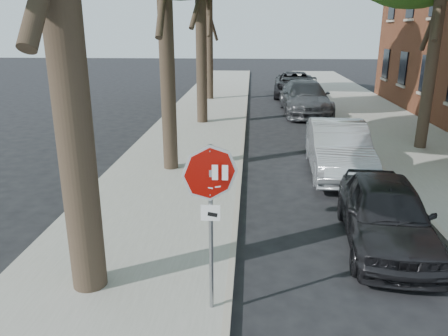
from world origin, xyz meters
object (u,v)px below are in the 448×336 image
at_px(stop_sign, 210,198).
at_px(car_d, 294,84).
at_px(car_a, 386,213).
at_px(car_c, 305,98).
at_px(car_b, 338,148).

relative_size(stop_sign, car_d, 0.47).
bearing_deg(car_a, car_c, 95.09).
xyz_separation_m(car_b, car_c, (0.10, 9.79, 0.05)).
relative_size(car_b, car_d, 0.84).
height_order(stop_sign, car_a, stop_sign).
height_order(car_b, car_c, car_c).
bearing_deg(car_d, stop_sign, -94.66).
xyz_separation_m(car_a, car_b, (-0.10, 4.70, 0.08)).
distance_m(car_c, car_d, 5.93).
bearing_deg(car_c, stop_sign, -102.49).
relative_size(stop_sign, car_c, 0.46).
height_order(car_a, car_b, car_b).
xyz_separation_m(car_b, car_d, (0.10, 15.73, 0.00)).
height_order(stop_sign, car_c, stop_sign).
xyz_separation_m(car_a, car_d, (0.00, 20.42, 0.09)).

